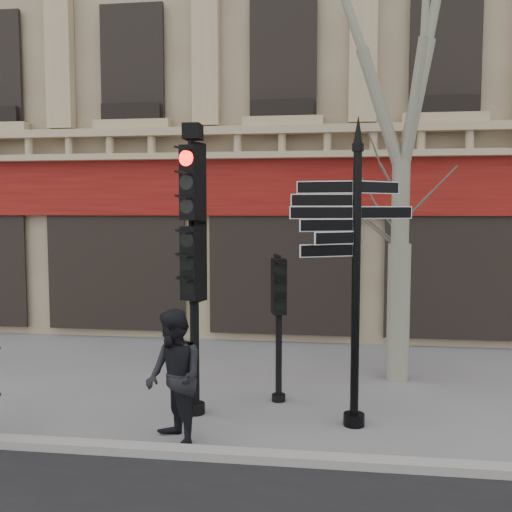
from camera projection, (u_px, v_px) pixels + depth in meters
The scene contains 7 objects.
ground at pixel (253, 419), 8.42m from camera, with size 80.00×80.00×0.00m, color slate.
kerb at pixel (237, 455), 7.04m from camera, with size 80.00×0.25×0.12m, color gray.
building at pixel (302, 41), 20.02m from camera, with size 28.00×15.52×18.00m.
fingerpost at pixel (357, 220), 7.94m from camera, with size 2.27×2.27×4.39m.
traffic_signal_main at pixel (194, 233), 8.43m from camera, with size 0.55×0.46×4.34m.
traffic_signal_secondary at pixel (279, 302), 9.08m from camera, with size 0.45×0.38×2.32m.
pedestrian_b at pixel (174, 378), 7.45m from camera, with size 0.87×0.68×1.79m, color black.
Camera 1 is at (1.14, -8.12, 3.10)m, focal length 40.00 mm.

